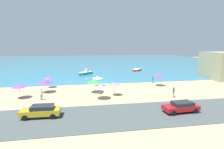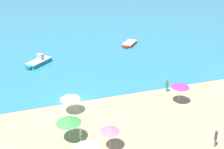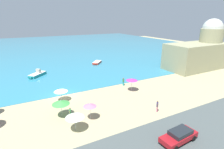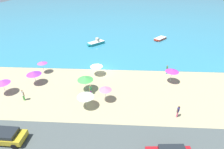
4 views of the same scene
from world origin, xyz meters
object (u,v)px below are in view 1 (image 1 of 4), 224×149
Objects in this scene: beach_umbrella_0 at (19,86)px; bather_2 at (174,92)px; bather_0 at (100,89)px; bather_1 at (153,79)px; beach_umbrella_3 at (101,87)px; bather_3 at (41,94)px; beach_umbrella_1 at (98,77)px; parked_car_0 at (41,111)px; skiff_offshore at (137,70)px; beach_umbrella_6 at (94,81)px; skiff_nearshore at (86,73)px; parked_car_1 at (181,107)px; beach_umbrella_4 at (48,78)px; beach_umbrella_5 at (159,75)px; beach_umbrella_7 at (114,84)px; beach_umbrella_2 at (45,82)px.

bather_2 is (24.67, -3.73, -1.06)m from beach_umbrella_0.
bather_0 is 14.64m from bather_1.
beach_umbrella_0 reaches higher than bather_1.
beach_umbrella_3 reaches higher than bather_3.
beach_umbrella_1 is 0.49× the size of parked_car_0.
skiff_offshore is (3.46, 30.51, -0.65)m from bather_2.
beach_umbrella_1 is at bearing 78.15° from beach_umbrella_6.
beach_umbrella_1 reaches higher than bather_0.
skiff_nearshore is at bearing 135.70° from bather_1.
beach_umbrella_1 is 18.78m from parked_car_1.
parked_car_1 is at bearing -24.17° from bather_3.
beach_umbrella_4 reaches higher than skiff_offshore.
beach_umbrella_5 is 3.31m from bather_1.
skiff_nearshore is at bearing 130.23° from beach_umbrella_5.
bather_3 is (0.35, -8.18, -1.07)m from beach_umbrella_4.
parked_car_1 is (7.00, -8.89, -1.29)m from beach_umbrella_7.
parked_car_0 is at bearing -141.82° from beach_umbrella_3.
skiff_offshore is at bearing 83.84° from beach_umbrella_5.
beach_umbrella_4 is 1.32× the size of bather_2.
beach_umbrella_4 reaches higher than bather_3.
beach_umbrella_3 is 33.08m from skiff_offshore.
skiff_offshore is (22.98, 35.33, -0.49)m from parked_car_0.
beach_umbrella_3 is at bearing -30.04° from beach_umbrella_2.
bather_1 is at bearing 38.03° from parked_car_0.
beach_umbrella_0 is 1.31× the size of bather_3.
beach_umbrella_7 is at bearing 163.64° from bather_2.
beach_umbrella_5 is 0.54× the size of parked_car_1.
beach_umbrella_0 is at bearing 156.13° from parked_car_1.
parked_car_1 is at bearing -70.31° from skiff_nearshore.
beach_umbrella_7 is at bearing 31.20° from beach_umbrella_3.
beach_umbrella_3 is at bearing -91.74° from beach_umbrella_1.
bather_0 is (0.90, -1.04, -1.24)m from beach_umbrella_6.
beach_umbrella_5 is 23.02m from skiff_nearshore.
bather_3 is at bearing -107.17° from skiff_nearshore.
beach_umbrella_7 is 1.44× the size of bather_0.
beach_umbrella_7 reaches higher than beach_umbrella_1.
beach_umbrella_7 is 1.33× the size of bather_2.
bather_2 is 6.58m from parked_car_1.
beach_umbrella_0 is at bearing -136.41° from skiff_offshore.
beach_umbrella_5 is at bearing 17.80° from bather_0.
bather_0 reaches higher than bather_1.
beach_umbrella_6 is 1.05× the size of beach_umbrella_7.
bather_0 is at bearing 48.99° from parked_car_0.
bather_1 is (12.65, 1.12, -0.95)m from beach_umbrella_1.
beach_umbrella_3 reaches higher than bather_0.
beach_umbrella_5 is 0.61× the size of skiff_offshore.
parked_car_1 is (-3.39, -14.42, -1.44)m from beach_umbrella_5.
bather_0 is at bearing -150.87° from bather_1.
beach_umbrella_6 is 0.53× the size of parked_car_1.
beach_umbrella_7 is at bearing -140.60° from bather_1.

